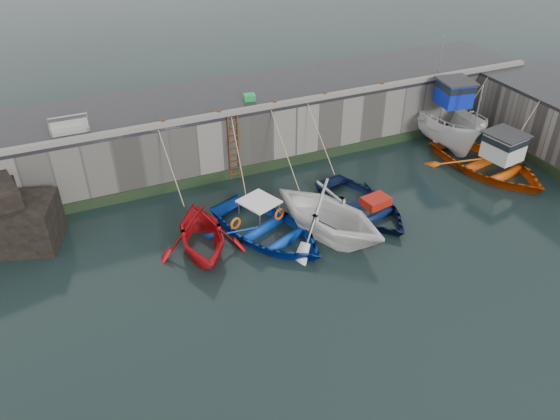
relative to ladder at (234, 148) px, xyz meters
name	(u,v)px	position (x,y,z in m)	size (l,w,h in m)	color
ground	(386,298)	(2.00, -9.91, -1.59)	(120.00, 120.00, 0.00)	black
quay_back	(254,121)	(2.00, 2.59, -0.09)	(30.00, 5.00, 3.00)	slate
road_back	(253,92)	(2.00, 2.59, 1.49)	(30.00, 5.00, 0.16)	black
kerb_back	(272,106)	(2.00, 0.24, 1.67)	(30.00, 0.30, 0.20)	slate
algae_back	(274,165)	(2.00, 0.05, -1.34)	(30.00, 0.08, 0.50)	black
ladder	(234,148)	(0.00, 0.00, 0.00)	(0.51, 0.08, 3.20)	#3F1E0F
boat_near_white	(203,249)	(-3.06, -4.69, -1.59)	(3.62, 4.19, 2.21)	#AA0E13
boat_near_white_rope	(179,203)	(-3.06, -1.05, -1.59)	(0.04, 3.45, 3.10)	tan
boat_near_blue	(268,236)	(-0.35, -4.88, -1.59)	(3.95, 5.53, 1.14)	#0B37AB
boat_near_blue_rope	(237,191)	(-0.35, -1.15, -1.59)	(0.04, 3.58, 3.10)	tan
boat_near_blacktrim	(327,235)	(1.85, -5.81, -1.59)	(4.54, 5.26, 2.77)	white
boat_near_blacktrim_rope	(285,186)	(1.85, -1.61, -1.59)	(0.04, 4.27, 3.10)	tan
boat_near_navy	(362,211)	(4.05, -4.86, -1.59)	(3.66, 5.13, 1.06)	#091339
boat_near_navy_rope	(322,172)	(4.05, -1.13, -1.59)	(0.04, 3.57, 3.10)	tan
boat_far_white	(443,121)	(11.49, -0.55, -0.50)	(3.51, 7.03, 5.60)	white
boat_far_orange	(489,163)	(11.51, -4.25, -1.18)	(5.36, 6.79, 4.27)	#D94F0B
fish_crate	(249,97)	(1.40, 1.48, 1.71)	(0.53, 0.44, 0.29)	green
railing	(69,127)	(-6.75, 1.33, 1.77)	(1.60, 1.05, 1.00)	#A5A8AD
bollard_a	(163,122)	(-3.00, 0.34, 1.71)	(0.18, 0.18, 0.28)	#3F1E0F
bollard_b	(219,113)	(-0.50, 0.34, 1.71)	(0.18, 0.18, 0.28)	#3F1E0F
bollard_c	(275,103)	(2.20, 0.34, 1.71)	(0.18, 0.18, 0.28)	#3F1E0F
bollard_d	(325,95)	(4.80, 0.34, 1.71)	(0.18, 0.18, 0.28)	#3F1E0F
bollard_e	(382,85)	(8.00, 0.34, 1.71)	(0.18, 0.18, 0.28)	#3F1E0F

